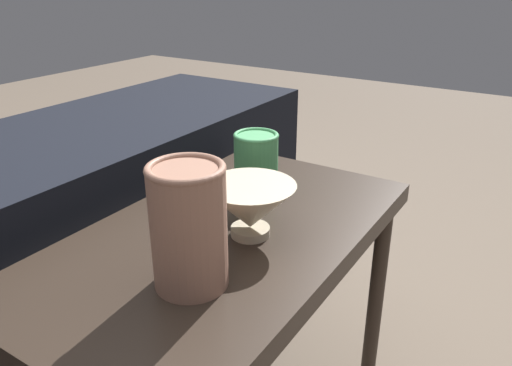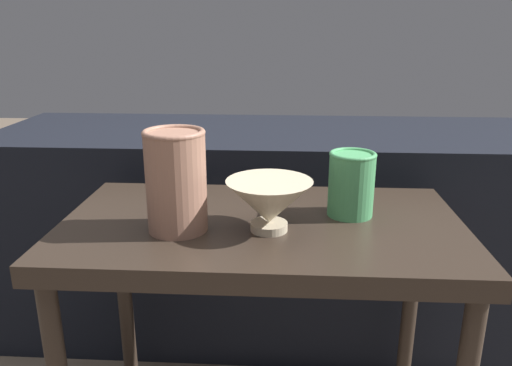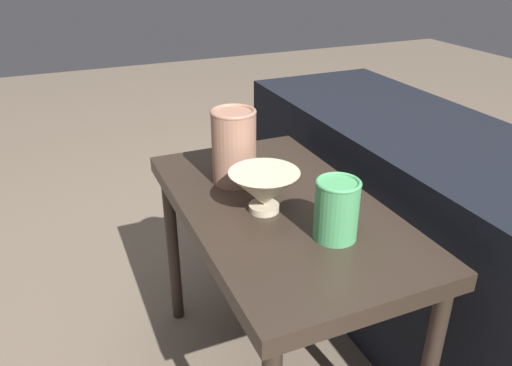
# 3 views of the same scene
# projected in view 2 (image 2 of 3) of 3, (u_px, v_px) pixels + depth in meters

# --- Properties ---
(table) EXTENTS (0.78, 0.44, 0.56)m
(table) POSITION_uv_depth(u_px,v_px,m) (262.00, 251.00, 1.00)
(table) COLOR #2D231C
(table) RESTS_ON ground_plane
(couch_backdrop) EXTENTS (1.60, 0.50, 0.63)m
(couch_backdrop) POSITION_uv_depth(u_px,v_px,m) (270.00, 229.00, 1.55)
(couch_backdrop) COLOR black
(couch_backdrop) RESTS_ON ground_plane
(bowl) EXTENTS (0.16, 0.16, 0.10)m
(bowl) POSITION_uv_depth(u_px,v_px,m) (269.00, 203.00, 0.92)
(bowl) COLOR #C1B293
(bowl) RESTS_ON table
(vase_textured_left) EXTENTS (0.11, 0.11, 0.19)m
(vase_textured_left) POSITION_uv_depth(u_px,v_px,m) (176.00, 180.00, 0.91)
(vase_textured_left) COLOR #996B56
(vase_textured_left) RESTS_ON table
(vase_colorful_right) EXTENTS (0.09, 0.09, 0.13)m
(vase_colorful_right) POSITION_uv_depth(u_px,v_px,m) (351.00, 183.00, 0.99)
(vase_colorful_right) COLOR #47995B
(vase_colorful_right) RESTS_ON table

